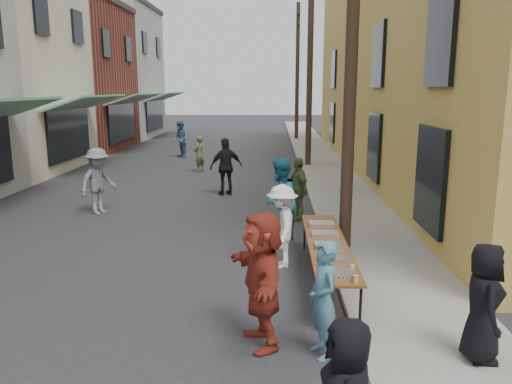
# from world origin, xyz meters

# --- Properties ---
(ground) EXTENTS (120.00, 120.00, 0.00)m
(ground) POSITION_xyz_m (0.00, 0.00, 0.00)
(ground) COLOR #28282B
(ground) RESTS_ON ground
(sidewalk) EXTENTS (2.20, 60.00, 0.10)m
(sidewalk) POSITION_xyz_m (5.00, 15.00, 0.05)
(sidewalk) COLOR gray
(sidewalk) RESTS_ON ground
(building_ochre) EXTENTS (10.00, 28.00, 10.00)m
(building_ochre) POSITION_xyz_m (11.10, 14.00, 5.00)
(building_ochre) COLOR #BD9843
(building_ochre) RESTS_ON ground
(utility_pole_near) EXTENTS (0.26, 0.26, 9.00)m
(utility_pole_near) POSITION_xyz_m (4.30, 3.00, 4.50)
(utility_pole_near) COLOR #2D2116
(utility_pole_near) RESTS_ON ground
(utility_pole_mid) EXTENTS (0.26, 0.26, 9.00)m
(utility_pole_mid) POSITION_xyz_m (4.30, 15.00, 4.50)
(utility_pole_mid) COLOR #2D2116
(utility_pole_mid) RESTS_ON ground
(utility_pole_far) EXTENTS (0.26, 0.26, 9.00)m
(utility_pole_far) POSITION_xyz_m (4.30, 27.00, 4.50)
(utility_pole_far) COLOR #2D2116
(utility_pole_far) RESTS_ON ground
(serving_table) EXTENTS (0.70, 4.00, 0.75)m
(serving_table) POSITION_xyz_m (3.72, 1.19, 0.71)
(serving_table) COLOR brown
(serving_table) RESTS_ON ground
(catering_tray_sausage) EXTENTS (0.50, 0.33, 0.08)m
(catering_tray_sausage) POSITION_xyz_m (3.72, -0.46, 0.79)
(catering_tray_sausage) COLOR maroon
(catering_tray_sausage) RESTS_ON serving_table
(catering_tray_foil_b) EXTENTS (0.50, 0.33, 0.08)m
(catering_tray_foil_b) POSITION_xyz_m (3.72, 0.19, 0.79)
(catering_tray_foil_b) COLOR #B2B2B7
(catering_tray_foil_b) RESTS_ON serving_table
(catering_tray_buns) EXTENTS (0.50, 0.33, 0.08)m
(catering_tray_buns) POSITION_xyz_m (3.72, 0.89, 0.79)
(catering_tray_buns) COLOR tan
(catering_tray_buns) RESTS_ON serving_table
(catering_tray_foil_d) EXTENTS (0.50, 0.33, 0.08)m
(catering_tray_foil_d) POSITION_xyz_m (3.72, 1.59, 0.79)
(catering_tray_foil_d) COLOR #B2B2B7
(catering_tray_foil_d) RESTS_ON serving_table
(catering_tray_buns_end) EXTENTS (0.50, 0.33, 0.08)m
(catering_tray_buns_end) POSITION_xyz_m (3.72, 2.29, 0.79)
(catering_tray_buns_end) COLOR tan
(catering_tray_buns_end) RESTS_ON serving_table
(condiment_jar_a) EXTENTS (0.07, 0.07, 0.08)m
(condiment_jar_a) POSITION_xyz_m (3.50, -0.76, 0.79)
(condiment_jar_a) COLOR #A57F26
(condiment_jar_a) RESTS_ON serving_table
(condiment_jar_b) EXTENTS (0.07, 0.07, 0.08)m
(condiment_jar_b) POSITION_xyz_m (3.50, -0.66, 0.79)
(condiment_jar_b) COLOR #A57F26
(condiment_jar_b) RESTS_ON serving_table
(condiment_jar_c) EXTENTS (0.07, 0.07, 0.08)m
(condiment_jar_c) POSITION_xyz_m (3.50, -0.56, 0.79)
(condiment_jar_c) COLOR #A57F26
(condiment_jar_c) RESTS_ON serving_table
(cup_stack) EXTENTS (0.08, 0.08, 0.12)m
(cup_stack) POSITION_xyz_m (3.92, -0.71, 0.81)
(cup_stack) COLOR tan
(cup_stack) RESTS_ON serving_table
(guest_front_b) EXTENTS (0.53, 0.66, 1.57)m
(guest_front_b) POSITION_xyz_m (3.40, -1.37, 0.79)
(guest_front_b) COLOR teal
(guest_front_b) RESTS_ON ground
(guest_front_c) EXTENTS (0.98, 1.12, 1.95)m
(guest_front_c) POSITION_xyz_m (2.90, 3.56, 0.98)
(guest_front_c) COLOR teal
(guest_front_c) RESTS_ON ground
(guest_front_d) EXTENTS (0.62, 1.07, 1.65)m
(guest_front_d) POSITION_xyz_m (2.92, 1.99, 0.83)
(guest_front_d) COLOR white
(guest_front_d) RESTS_ON ground
(guest_front_e) EXTENTS (0.77, 1.08, 1.70)m
(guest_front_e) POSITION_xyz_m (3.40, 5.62, 0.85)
(guest_front_e) COLOR #58693D
(guest_front_e) RESTS_ON ground
(guest_queue_back) EXTENTS (1.01, 1.84, 1.89)m
(guest_queue_back) POSITION_xyz_m (2.60, -1.10, 0.95)
(guest_queue_back) COLOR #9A3121
(guest_queue_back) RESTS_ON ground
(server) EXTENTS (0.57, 0.80, 1.52)m
(server) POSITION_xyz_m (5.37, -1.56, 0.86)
(server) COLOR black
(server) RESTS_ON sidewalk
(passerby_left) EXTENTS (1.19, 1.38, 1.86)m
(passerby_left) POSITION_xyz_m (-2.16, 6.10, 0.93)
(passerby_left) COLOR slate
(passerby_left) RESTS_ON ground
(passerby_mid) EXTENTS (1.20, 0.88, 1.89)m
(passerby_mid) POSITION_xyz_m (1.19, 8.73, 0.95)
(passerby_mid) COLOR black
(passerby_mid) RESTS_ON ground
(passerby_right) EXTENTS (0.59, 0.67, 1.53)m
(passerby_right) POSITION_xyz_m (-0.39, 13.34, 0.77)
(passerby_right) COLOR #535D36
(passerby_right) RESTS_ON ground
(passerby_far) EXTENTS (1.07, 1.15, 1.88)m
(passerby_far) POSITION_xyz_m (-2.00, 17.75, 0.94)
(passerby_far) COLOR #466488
(passerby_far) RESTS_ON ground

